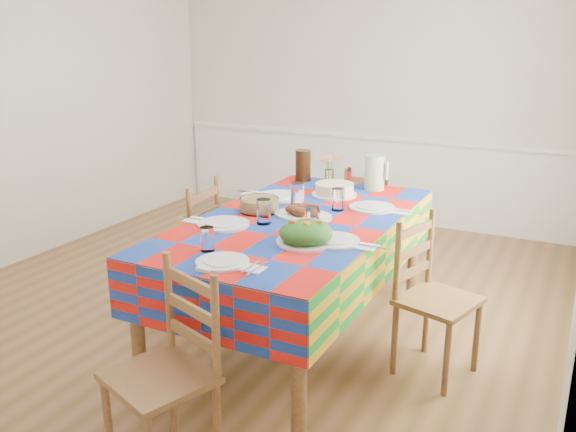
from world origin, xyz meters
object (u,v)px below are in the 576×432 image
at_px(dining_table, 298,233).
at_px(chair_left, 188,250).
at_px(chair_near, 168,373).
at_px(meat_platter, 303,212).
at_px(chair_right, 432,298).
at_px(tea_pitcher, 303,166).
at_px(green_pitcher, 375,172).
at_px(chair_far, 370,221).

distance_m(dining_table, chair_left, 0.91).
bearing_deg(chair_near, meat_platter, 110.15).
xyz_separation_m(chair_left, chair_right, (1.74, 0.01, -0.02)).
height_order(tea_pitcher, chair_right, tea_pitcher).
bearing_deg(chair_right, chair_near, 164.18).
xyz_separation_m(green_pitcher, chair_far, (-0.18, 0.45, -0.53)).
height_order(tea_pitcher, chair_left, tea_pitcher).
relative_size(tea_pitcher, chair_near, 0.25).
relative_size(green_pitcher, chair_far, 0.28).
bearing_deg(chair_right, dining_table, 106.70).
distance_m(chair_far, chair_left, 1.63).
distance_m(green_pitcher, chair_left, 1.48).
relative_size(meat_platter, chair_right, 0.40).
distance_m(green_pitcher, chair_right, 1.25).
relative_size(meat_platter, green_pitcher, 1.49).
bearing_deg(chair_near, dining_table, 110.66).
distance_m(green_pitcher, tea_pitcher, 0.60).
relative_size(tea_pitcher, chair_left, 0.24).
height_order(green_pitcher, chair_near, green_pitcher).
xyz_separation_m(green_pitcher, chair_right, (0.69, -0.91, -0.50)).
height_order(tea_pitcher, chair_near, tea_pitcher).
distance_m(meat_platter, chair_right, 0.95).
relative_size(chair_near, chair_left, 0.99).
height_order(meat_platter, chair_near, chair_near).
bearing_deg(chair_left, green_pitcher, 126.48).
bearing_deg(tea_pitcher, chair_left, -115.87).
bearing_deg(dining_table, chair_far, 89.92).
height_order(dining_table, chair_left, chair_left).
distance_m(meat_platter, tea_pitcher, 1.00).
xyz_separation_m(dining_table, tea_pitcher, (-0.42, 0.94, 0.22)).
relative_size(chair_near, chair_right, 1.03).
bearing_deg(green_pitcher, dining_table, -101.04).
bearing_deg(dining_table, green_pitcher, 78.96).
relative_size(dining_table, chair_right, 2.28).
xyz_separation_m(tea_pitcher, chair_near, (0.43, -2.32, -0.48)).
distance_m(dining_table, chair_near, 1.40).
bearing_deg(chair_far, chair_right, 120.00).
relative_size(dining_table, green_pitcher, 8.40).
height_order(chair_near, chair_far, chair_near).
bearing_deg(dining_table, tea_pitcher, 113.87).
bearing_deg(dining_table, chair_left, 179.75).
xyz_separation_m(green_pitcher, tea_pitcher, (-0.60, 0.02, -0.01)).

